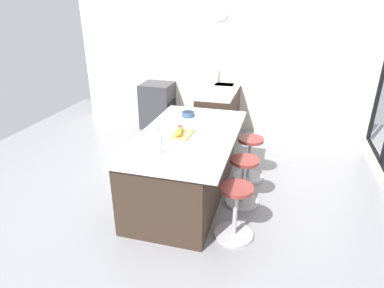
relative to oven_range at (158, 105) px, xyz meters
name	(u,v)px	position (x,y,z in m)	size (l,w,h in m)	color
ground_plane	(175,193)	(2.38, 1.14, -0.45)	(7.42, 7.42, 0.00)	gray
interior_partition_left	(218,54)	(-0.35, 1.14, 1.01)	(0.15, 5.71, 2.91)	silver
sink_cabinet	(222,109)	(0.00, 1.32, 0.02)	(1.94, 0.60, 1.20)	#38281E
oven_range	(158,105)	(0.00, 0.00, 0.00)	(0.60, 0.61, 0.89)	#38383D
kitchen_island	(185,165)	(2.36, 1.28, 0.00)	(2.14, 1.19, 0.89)	#38281E
stool_by_window	(249,160)	(1.68, 2.05, -0.15)	(0.44, 0.44, 0.63)	#B7B7BC
stool_middle	(243,183)	(2.36, 2.05, -0.15)	(0.44, 0.44, 0.63)	#B7B7BC
stool_near_camera	(235,213)	(3.03, 2.05, -0.15)	(0.44, 0.44, 0.63)	#B7B7BC
cutting_board	(182,134)	(2.41, 1.26, 0.45)	(0.36, 0.24, 0.02)	tan
apple_green	(180,130)	(2.40, 1.24, 0.50)	(0.08, 0.08, 0.08)	#609E2D
apple_red	(180,128)	(2.32, 1.21, 0.50)	(0.07, 0.07, 0.07)	red
apple_yellow	(178,133)	(2.52, 1.25, 0.51)	(0.09, 0.09, 0.09)	gold
water_bottle	(160,143)	(2.99, 1.19, 0.57)	(0.06, 0.06, 0.31)	silver
fruit_bowl	(188,114)	(1.73, 1.15, 0.48)	(0.18, 0.18, 0.07)	#334C6B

